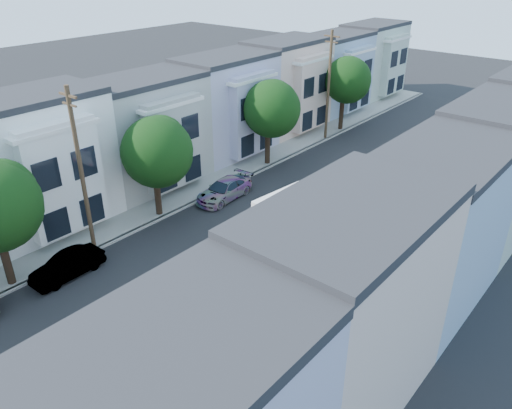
{
  "coord_description": "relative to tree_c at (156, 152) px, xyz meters",
  "views": [
    {
      "loc": [
        18.14,
        -11.6,
        16.55
      ],
      "look_at": [
        0.25,
        9.73,
        2.2
      ],
      "focal_mm": 35.0,
      "sensor_mm": 36.0,
      "label": 1
    }
  ],
  "objects": [
    {
      "name": "tree_far_r",
      "position": [
        13.2,
        21.19,
        -0.81
      ],
      "size": [
        3.1,
        3.1,
        5.55
      ],
      "color": "black",
      "rests_on": "ground"
    },
    {
      "name": "centerline",
      "position": [
        6.3,
        7.55,
        -4.76
      ],
      "size": [
        0.12,
        70.0,
        0.01
      ],
      "primitive_type": "cube",
      "color": "gold",
      "rests_on": "ground"
    },
    {
      "name": "parked_right_c",
      "position": [
        11.2,
        10.11,
        -4.06
      ],
      "size": [
        2.45,
        5.11,
        1.41
      ],
      "primitive_type": "imported",
      "rotation": [
        0.0,
        0.0,
        0.02
      ],
      "color": "black",
      "rests_on": "ground"
    },
    {
      "name": "tree_c",
      "position": [
        0.0,
        0.0,
        0.0
      ],
      "size": [
        4.7,
        4.7,
        7.13
      ],
      "color": "black",
      "rests_on": "ground"
    },
    {
      "name": "fedex_truck",
      "position": [
        8.63,
        4.09,
        -3.06
      ],
      "size": [
        2.44,
        6.33,
        3.04
      ],
      "rotation": [
        0.0,
        0.0,
        -0.1
      ],
      "color": "silver",
      "rests_on": "ground"
    },
    {
      "name": "parked_right_b",
      "position": [
        11.2,
        -7.83,
        -4.0
      ],
      "size": [
        2.06,
        4.81,
        1.53
      ],
      "primitive_type": "imported",
      "rotation": [
        0.0,
        0.0,
        -0.05
      ],
      "color": "silver",
      "rests_on": "ground"
    },
    {
      "name": "parked_right_d",
      "position": [
        11.2,
        20.49,
        -4.03
      ],
      "size": [
        1.87,
        4.56,
        1.46
      ],
      "primitive_type": "imported",
      "rotation": [
        0.0,
        0.0,
        -0.03
      ],
      "color": "black",
      "rests_on": "ground"
    },
    {
      "name": "townhouse_row_left",
      "position": [
        -4.85,
        7.55,
        -4.76
      ],
      "size": [
        5.0,
        70.0,
        8.5
      ],
      "primitive_type": "cube",
      "color": "#98B0C9",
      "rests_on": "ground"
    },
    {
      "name": "sidewalk_right",
      "position": [
        13.65,
        7.55,
        -4.69
      ],
      "size": [
        2.6,
        70.0,
        0.15
      ],
      "primitive_type": "cube",
      "color": "gray",
      "rests_on": "ground"
    },
    {
      "name": "tree_e",
      "position": [
        -0.0,
        23.81,
        0.36
      ],
      "size": [
        4.54,
        4.54,
        7.42
      ],
      "color": "black",
      "rests_on": "ground"
    },
    {
      "name": "road_slab",
      "position": [
        6.3,
        7.55,
        -4.75
      ],
      "size": [
        12.0,
        70.0,
        0.02
      ],
      "primitive_type": "cube",
      "color": "black",
      "rests_on": "ground"
    },
    {
      "name": "lead_sedan",
      "position": [
        8.72,
        14.07,
        -4.08
      ],
      "size": [
        2.3,
        4.71,
        1.37
      ],
      "primitive_type": "imported",
      "rotation": [
        0.0,
        0.0,
        0.09
      ],
      "color": "black",
      "rests_on": "ground"
    },
    {
      "name": "townhouse_row_right",
      "position": [
        17.45,
        7.55,
        -4.76
      ],
      "size": [
        5.0,
        70.0,
        8.5
      ],
      "primitive_type": "cube",
      "color": "#98B0C9",
      "rests_on": "ground"
    },
    {
      "name": "parked_left_c",
      "position": [
        1.4,
        -8.04,
        -4.08
      ],
      "size": [
        1.57,
        4.15,
        1.37
      ],
      "primitive_type": "imported",
      "rotation": [
        0.0,
        0.0,
        0.03
      ],
      "color": "#9B9DA5",
      "rests_on": "ground"
    },
    {
      "name": "sidewalk_left",
      "position": [
        -1.05,
        7.55,
        -4.69
      ],
      "size": [
        2.6,
        70.0,
        0.15
      ],
      "primitive_type": "cube",
      "color": "gray",
      "rests_on": "ground"
    },
    {
      "name": "utility_pole_far",
      "position": [
        0.0,
        20.55,
        0.39
      ],
      "size": [
        1.6,
        0.26,
        10.0
      ],
      "color": "#42301E",
      "rests_on": "ground"
    },
    {
      "name": "utility_pole_near",
      "position": [
        0.0,
        -5.45,
        0.39
      ],
      "size": [
        1.6,
        0.26,
        10.0
      ],
      "color": "#42301E",
      "rests_on": "ground"
    },
    {
      "name": "tree_d",
      "position": [
        -0.0,
        11.95,
        0.17
      ],
      "size": [
        4.7,
        4.7,
        7.3
      ],
      "color": "black",
      "rests_on": "ground"
    },
    {
      "name": "parked_left_d",
      "position": [
        1.4,
        4.81,
        -4.05
      ],
      "size": [
        2.23,
        4.85,
        1.43
      ],
      "primitive_type": "imported",
      "rotation": [
        0.0,
        0.0,
        0.05
      ],
      "color": "#58121D",
      "rests_on": "ground"
    },
    {
      "name": "curb_right",
      "position": [
        12.35,
        7.55,
        -4.69
      ],
      "size": [
        0.3,
        70.0,
        0.15
      ],
      "primitive_type": "cube",
      "color": "gray",
      "rests_on": "ground"
    },
    {
      "name": "ground",
      "position": [
        6.3,
        -7.45,
        -4.76
      ],
      "size": [
        160.0,
        160.0,
        0.0
      ],
      "primitive_type": "plane",
      "color": "black",
      "rests_on": "ground"
    },
    {
      "name": "curb_left",
      "position": [
        0.25,
        7.55,
        -4.69
      ],
      "size": [
        0.3,
        70.0,
        0.15
      ],
      "primitive_type": "cube",
      "color": "gray",
      "rests_on": "ground"
    }
  ]
}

